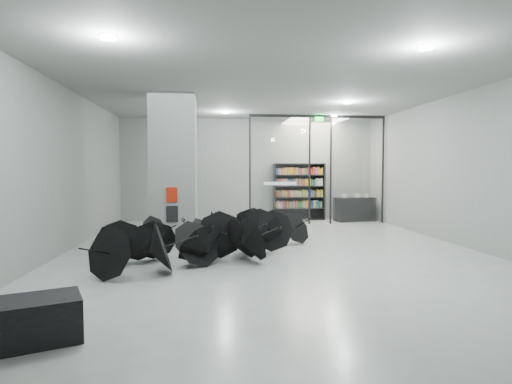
{
  "coord_description": "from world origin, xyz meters",
  "views": [
    {
      "loc": [
        -1.46,
        -9.56,
        1.98
      ],
      "look_at": [
        -0.3,
        1.5,
        1.4
      ],
      "focal_mm": 29.3,
      "sensor_mm": 36.0,
      "label": 1
    }
  ],
  "objects": [
    {
      "name": "room",
      "position": [
        0.0,
        0.0,
        2.84
      ],
      "size": [
        14.0,
        14.02,
        4.01
      ],
      "color": "gray",
      "rests_on": "ground"
    },
    {
      "name": "column",
      "position": [
        -2.5,
        2.0,
        2.0
      ],
      "size": [
        1.2,
        1.2,
        4.0
      ],
      "primitive_type": "cube",
      "color": "slate",
      "rests_on": "ground"
    },
    {
      "name": "fire_cabinet",
      "position": [
        -2.5,
        1.38,
        1.35
      ],
      "size": [
        0.28,
        0.04,
        0.38
      ],
      "primitive_type": "cube",
      "color": "#A50A07",
      "rests_on": "column"
    },
    {
      "name": "info_panel",
      "position": [
        -2.5,
        1.38,
        0.85
      ],
      "size": [
        0.3,
        0.03,
        0.42
      ],
      "primitive_type": "cube",
      "color": "black",
      "rests_on": "column"
    },
    {
      "name": "exit_sign",
      "position": [
        2.4,
        5.3,
        3.82
      ],
      "size": [
        0.3,
        0.06,
        0.15
      ],
      "primitive_type": "cube",
      "color": "#0CE533",
      "rests_on": "room"
    },
    {
      "name": "glass_partition",
      "position": [
        2.39,
        5.5,
        2.18
      ],
      "size": [
        5.06,
        0.08,
        4.0
      ],
      "color": "silver",
      "rests_on": "ground"
    },
    {
      "name": "bench",
      "position": [
        -3.79,
        -4.71,
        0.25
      ],
      "size": [
        1.72,
        1.23,
        0.51
      ],
      "primitive_type": "cube",
      "rotation": [
        0.0,
        0.0,
        0.39
      ],
      "color": "black",
      "rests_on": "ground"
    },
    {
      "name": "bookshelf",
      "position": [
        1.98,
        6.75,
        1.13
      ],
      "size": [
        2.05,
        0.43,
        2.25
      ],
      "primitive_type": null,
      "rotation": [
        0.0,
        0.0,
        -0.01
      ],
      "color": "black",
      "rests_on": "ground"
    },
    {
      "name": "shop_counter",
      "position": [
        4.04,
        6.11,
        0.46
      ],
      "size": [
        1.62,
        0.87,
        0.92
      ],
      "primitive_type": "cube",
      "rotation": [
        0.0,
        0.0,
        0.17
      ],
      "color": "black",
      "rests_on": "ground"
    },
    {
      "name": "umbrella_cluster",
      "position": [
        -1.54,
        -0.07,
        0.31
      ],
      "size": [
        5.54,
        4.57,
        1.34
      ],
      "color": "black",
      "rests_on": "ground"
    }
  ]
}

